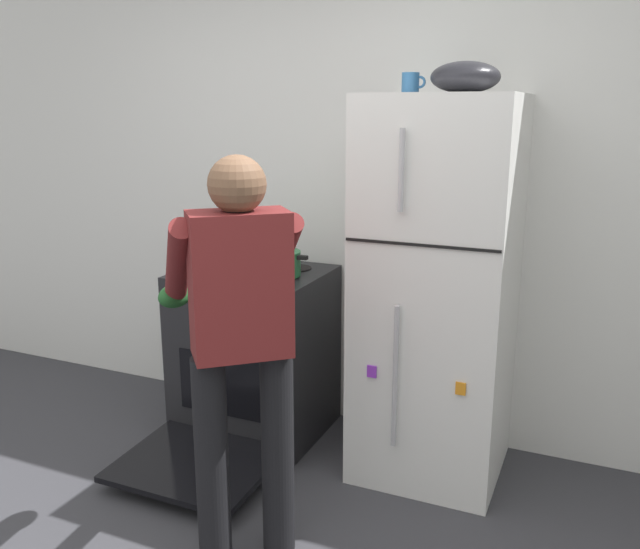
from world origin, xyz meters
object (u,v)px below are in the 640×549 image
(pepper_mill, at_px, (224,245))
(mixing_bowl, at_px, (465,77))
(stove_range, at_px, (254,354))
(refrigerator, at_px, (437,292))
(red_pot, at_px, (275,263))
(person_cook, at_px, (239,326))
(coffee_mug, at_px, (411,83))

(pepper_mill, distance_m, mixing_bowl, 1.66)
(stove_range, xyz_separation_m, mixing_bowl, (1.08, 0.02, 1.44))
(stove_range, xyz_separation_m, pepper_mill, (-0.30, 0.22, 0.54))
(refrigerator, height_order, stove_range, refrigerator)
(red_pot, height_order, mixing_bowl, mixing_bowl)
(stove_range, relative_size, mixing_bowl, 4.06)
(pepper_mill, bearing_deg, stove_range, -36.00)
(person_cook, xyz_separation_m, coffee_mug, (0.35, 1.00, 0.91))
(red_pot, bearing_deg, pepper_mill, 151.48)
(coffee_mug, relative_size, pepper_mill, 0.76)
(person_cook, xyz_separation_m, pepper_mill, (-0.77, 1.15, 0.03))
(stove_range, distance_m, person_cook, 1.16)
(refrigerator, relative_size, mixing_bowl, 6.03)
(stove_range, distance_m, coffee_mug, 1.64)
(person_cook, bearing_deg, red_pot, 109.29)
(refrigerator, xyz_separation_m, pepper_mill, (-1.30, 0.20, 0.08))
(refrigerator, bearing_deg, stove_range, -178.99)
(refrigerator, xyz_separation_m, stove_range, (-1.00, -0.02, -0.46))
(stove_range, height_order, person_cook, person_cook)
(coffee_mug, bearing_deg, pepper_mill, 172.38)
(pepper_mill, bearing_deg, red_pot, -28.52)
(person_cook, bearing_deg, mixing_bowl, 57.44)
(refrigerator, bearing_deg, mixing_bowl, 0.21)
(red_pot, xyz_separation_m, pepper_mill, (-0.46, 0.25, 0.01))
(coffee_mug, bearing_deg, mixing_bowl, -10.99)
(person_cook, xyz_separation_m, red_pot, (-0.31, 0.90, 0.02))
(stove_range, bearing_deg, person_cook, -62.97)
(person_cook, relative_size, coffee_mug, 14.28)
(refrigerator, distance_m, person_cook, 1.08)
(pepper_mill, height_order, mixing_bowl, mixing_bowl)
(refrigerator, xyz_separation_m, coffee_mug, (-0.18, 0.05, 0.96))
(person_cook, relative_size, red_pot, 4.43)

